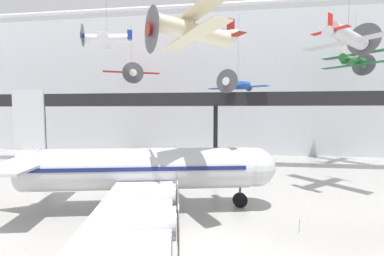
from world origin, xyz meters
name	(u,v)px	position (x,y,z in m)	size (l,w,h in m)	color
ground_plane	(200,243)	(0.00, 0.00, 0.00)	(260.00, 260.00, 0.00)	#9E9B96
hangar_back_wall	(218,85)	(0.00, 36.49, 13.91)	(140.00, 3.00, 27.82)	silver
mezzanine_walkway	(215,104)	(0.00, 24.14, 9.71)	(110.00, 3.20, 11.43)	black
ceiling_truss_beam	(215,5)	(0.00, 22.07, 23.98)	(120.00, 0.60, 0.60)	silver
airliner_silver_main	(138,169)	(-5.88, 4.85, 3.59)	(24.53, 28.31, 10.36)	silver
suspended_plane_red_highwing	(132,76)	(-14.94, 27.85, 14.80)	(9.46, 8.25, 10.39)	red
suspended_plane_cream_biplane	(194,31)	(-0.81, 3.48, 14.65)	(7.68, 8.39, 10.83)	beige
suspended_plane_white_twin	(107,39)	(-12.30, 12.96, 17.12)	(6.12, 7.12, 7.59)	silver
suspended_plane_silver_racer	(348,37)	(13.88, 12.29, 16.15)	(8.16, 8.27, 8.85)	silver
suspended_plane_green_biplane	(354,61)	(21.58, 27.67, 16.50)	(8.42, 8.45, 9.10)	#1E6B33
suspended_plane_blue_trainer	(238,85)	(3.48, 24.20, 12.58)	(9.16, 8.19, 12.26)	#1E4CAD
stanchion_barrier	(299,229)	(6.82, 2.14, 0.33)	(0.36, 0.36, 1.08)	#B2B5BA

